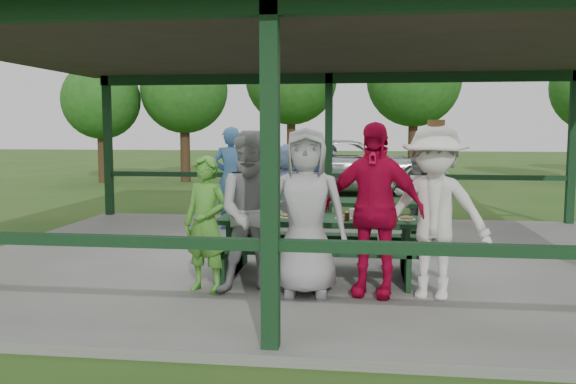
# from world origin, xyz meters

# --- Properties ---
(ground) EXTENTS (90.00, 90.00, 0.00)m
(ground) POSITION_xyz_m (0.00, 0.00, 0.00)
(ground) COLOR #285119
(ground) RESTS_ON ground
(concrete_slab) EXTENTS (10.00, 8.00, 0.10)m
(concrete_slab) POSITION_xyz_m (0.00, 0.00, 0.05)
(concrete_slab) COLOR slate
(concrete_slab) RESTS_ON ground
(pavilion_structure) EXTENTS (10.60, 8.60, 3.24)m
(pavilion_structure) POSITION_xyz_m (0.00, 0.00, 3.17)
(pavilion_structure) COLOR black
(pavilion_structure) RESTS_ON concrete_slab
(picnic_table_near) EXTENTS (2.55, 1.39, 0.75)m
(picnic_table_near) POSITION_xyz_m (0.20, -1.20, 0.57)
(picnic_table_near) COLOR black
(picnic_table_near) RESTS_ON concrete_slab
(picnic_table_far) EXTENTS (2.81, 1.39, 0.75)m
(picnic_table_far) POSITION_xyz_m (0.41, 0.80, 0.58)
(picnic_table_far) COLOR black
(picnic_table_far) RESTS_ON concrete_slab
(table_setting) EXTENTS (2.32, 0.45, 0.10)m
(table_setting) POSITION_xyz_m (0.15, -1.16, 0.88)
(table_setting) COLOR white
(table_setting) RESTS_ON picnic_table_near
(contestant_green) EXTENTS (0.67, 0.55, 1.57)m
(contestant_green) POSITION_xyz_m (-1.03, -2.09, 0.89)
(contestant_green) COLOR #458C2B
(contestant_green) RESTS_ON concrete_slab
(contestant_grey_left) EXTENTS (1.03, 0.87, 1.86)m
(contestant_grey_left) POSITION_xyz_m (-0.45, -2.12, 1.03)
(contestant_grey_left) COLOR gray
(contestant_grey_left) RESTS_ON concrete_slab
(contestant_grey_mid) EXTENTS (0.97, 0.67, 1.90)m
(contestant_grey_mid) POSITION_xyz_m (0.13, -2.10, 1.05)
(contestant_grey_mid) COLOR #959597
(contestant_grey_mid) RESTS_ON concrete_slab
(contestant_red) EXTENTS (1.23, 0.74, 1.96)m
(contestant_red) POSITION_xyz_m (0.87, -1.99, 1.08)
(contestant_red) COLOR #B2062F
(contestant_red) RESTS_ON concrete_slab
(contestant_white_fedora) EXTENTS (1.38, 0.99, 1.98)m
(contestant_white_fedora) POSITION_xyz_m (1.54, -2.03, 1.06)
(contestant_white_fedora) COLOR silver
(contestant_white_fedora) RESTS_ON concrete_slab
(spectator_lblue) EXTENTS (1.57, 0.90, 1.62)m
(spectator_lblue) POSITION_xyz_m (-0.59, 1.77, 0.91)
(spectator_lblue) COLOR #87A5D0
(spectator_lblue) RESTS_ON concrete_slab
(spectator_blue) EXTENTS (0.73, 0.51, 1.92)m
(spectator_blue) POSITION_xyz_m (-1.71, 2.24, 1.06)
(spectator_blue) COLOR teal
(spectator_blue) RESTS_ON concrete_slab
(spectator_grey) EXTENTS (0.81, 0.67, 1.49)m
(spectator_grey) POSITION_xyz_m (1.62, 1.64, 0.85)
(spectator_grey) COLOR #98989A
(spectator_grey) RESTS_ON concrete_slab
(pickup_truck) EXTENTS (6.32, 3.91, 1.63)m
(pickup_truck) POSITION_xyz_m (0.30, 9.91, 0.82)
(pickup_truck) COLOR silver
(pickup_truck) RESTS_ON ground
(farm_trailer) EXTENTS (3.52, 2.08, 1.22)m
(farm_trailer) POSITION_xyz_m (-1.71, 9.01, 0.61)
(farm_trailer) COLOR navy
(farm_trailer) RESTS_ON ground
(tree_far_left) EXTENTS (3.19, 3.19, 4.99)m
(tree_far_left) POSITION_xyz_m (-5.92, 13.09, 3.37)
(tree_far_left) COLOR #311E13
(tree_far_left) RESTS_ON ground
(tree_left) EXTENTS (3.77, 3.77, 5.89)m
(tree_left) POSITION_xyz_m (-2.37, 16.36, 3.99)
(tree_left) COLOR #311E13
(tree_left) RESTS_ON ground
(tree_mid) EXTENTS (3.62, 3.62, 5.66)m
(tree_mid) POSITION_xyz_m (2.52, 15.29, 3.83)
(tree_mid) COLOR #311E13
(tree_mid) RESTS_ON ground
(tree_edge_left) EXTENTS (2.82, 2.82, 4.41)m
(tree_edge_left) POSITION_xyz_m (-8.82, 12.38, 2.97)
(tree_edge_left) COLOR #311E13
(tree_edge_left) RESTS_ON ground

